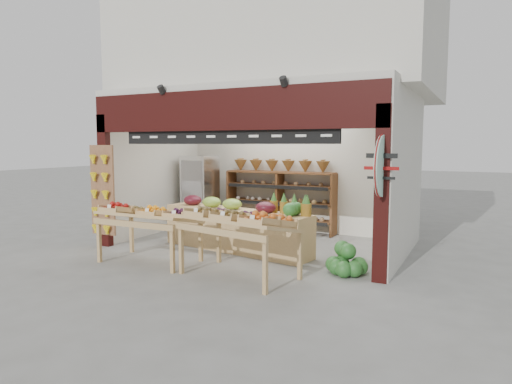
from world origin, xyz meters
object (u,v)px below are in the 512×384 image
object	(u,v)px
refrigerator	(200,192)
display_table_left	(147,215)
display_table_right	(239,220)
cardboard_stack	(221,227)
mid_counter	(236,228)
watermelon_pile	(346,263)
back_shelving	(280,185)

from	to	relation	value
refrigerator	display_table_left	xyz separation A→B (m)	(0.88, -3.02, -0.08)
refrigerator	display_table_right	xyz separation A→B (m)	(2.83, -3.16, -0.00)
refrigerator	display_table_left	bearing A→B (deg)	-73.55
cardboard_stack	display_table_left	size ratio (longest dim) A/B	0.64
display_table_left	display_table_right	world-z (taller)	display_table_right
mid_counter	refrigerator	bearing A→B (deg)	139.46
display_table_left	watermelon_pile	xyz separation A→B (m)	(3.42, 0.75, -0.63)
mid_counter	watermelon_pile	size ratio (longest dim) A/B	4.77
back_shelving	display_table_right	world-z (taller)	back_shelving
watermelon_pile	back_shelving	bearing A→B (deg)	130.48
display_table_left	watermelon_pile	size ratio (longest dim) A/B	2.48
refrigerator	display_table_left	distance (m)	3.14
display_table_right	watermelon_pile	xyz separation A→B (m)	(1.46, 0.90, -0.71)
cardboard_stack	mid_counter	world-z (taller)	mid_counter
display_table_left	back_shelving	bearing A→B (deg)	74.34
cardboard_stack	display_table_right	world-z (taller)	display_table_right
display_table_left	watermelon_pile	world-z (taller)	display_table_left
back_shelving	refrigerator	distance (m)	1.97
cardboard_stack	watermelon_pile	size ratio (longest dim) A/B	1.57
mid_counter	display_table_right	world-z (taller)	display_table_right
cardboard_stack	display_table_left	distance (m)	2.28
refrigerator	cardboard_stack	size ratio (longest dim) A/B	1.66
back_shelving	cardboard_stack	xyz separation A→B (m)	(-0.80, -1.38, -0.85)
display_table_right	display_table_left	bearing A→B (deg)	175.64
refrigerator	watermelon_pile	xyz separation A→B (m)	(4.29, -2.26, -0.71)
mid_counter	display_table_right	bearing A→B (deg)	-58.93
back_shelving	refrigerator	bearing A→B (deg)	-163.36
cardboard_stack	display_table_right	bearing A→B (deg)	-53.31
cardboard_stack	watermelon_pile	xyz separation A→B (m)	(3.21, -1.45, -0.06)
watermelon_pile	display_table_left	bearing A→B (deg)	-167.61
back_shelving	cardboard_stack	size ratio (longest dim) A/B	2.49
cardboard_stack	refrigerator	bearing A→B (deg)	143.06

